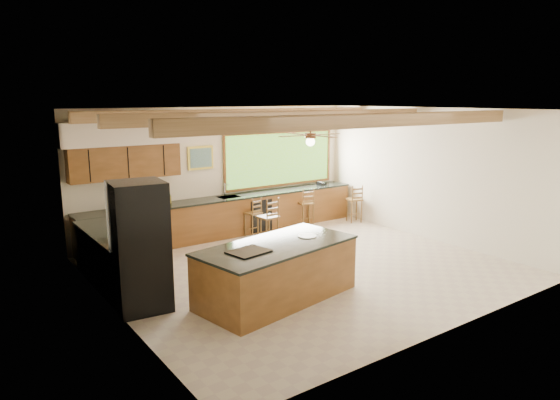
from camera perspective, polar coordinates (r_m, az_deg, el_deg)
ground at (r=9.70m, az=2.86°, el=-7.72°), size 7.20×7.20×0.00m
room_shell at (r=9.62m, az=-0.21°, el=5.68°), size 7.27×6.54×3.02m
counter_run at (r=11.19m, az=-8.47°, el=-2.72°), size 7.12×3.10×1.22m
island at (r=8.12m, az=-0.35°, el=-8.16°), size 2.82×1.68×0.94m
refrigerator at (r=7.87m, az=-15.72°, el=-5.15°), size 0.85×0.83×2.00m
bar_stool_a at (r=11.63m, az=-2.99°, el=-1.58°), size 0.39×0.39×0.94m
bar_stool_b at (r=10.83m, az=-1.22°, el=-2.07°), size 0.41×0.41×1.09m
bar_stool_c at (r=12.52m, az=3.16°, el=-0.47°), size 0.44×0.44×1.00m
bar_stool_d at (r=13.14m, az=8.66°, el=-0.02°), size 0.45×0.45×0.99m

